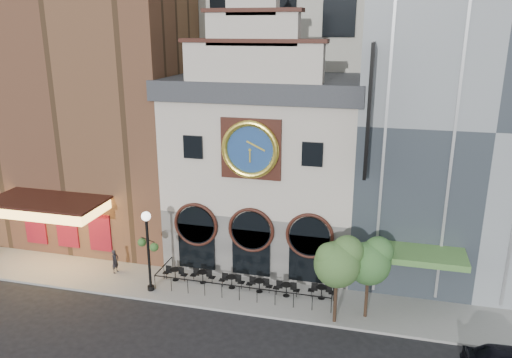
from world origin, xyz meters
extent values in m
plane|color=black|center=(0.00, 0.00, 0.00)|extent=(120.00, 120.00, 0.00)
cube|color=gray|center=(0.00, 2.50, 0.07)|extent=(44.00, 5.00, 0.15)
cube|color=#605E5B|center=(0.00, 8.00, 2.15)|extent=(12.00, 8.00, 4.00)
cube|color=beige|center=(0.00, 8.00, 7.65)|extent=(12.00, 8.00, 7.00)
cube|color=#2D3035|center=(0.00, 8.00, 11.75)|extent=(12.60, 8.60, 1.20)
cube|color=#34160F|center=(0.00, 3.92, 8.55)|extent=(3.60, 0.25, 3.60)
cylinder|color=navy|center=(0.00, 3.78, 8.55)|extent=(3.10, 0.12, 3.10)
torus|color=yellow|center=(0.00, 3.70, 8.55)|extent=(3.46, 0.36, 3.46)
cube|color=brown|center=(-13.00, 10.00, 12.65)|extent=(14.00, 12.00, 25.00)
cube|color=#FFBF59|center=(-13.00, 2.30, 4.35)|extent=(7.00, 3.40, 0.70)
cube|color=#34160F|center=(-13.00, 2.30, 4.80)|extent=(7.40, 3.80, 0.15)
cube|color=maroon|center=(-13.00, 3.95, 2.15)|extent=(5.60, 0.15, 2.60)
cube|color=gray|center=(13.00, 10.00, 10.15)|extent=(14.00, 12.00, 20.00)
cube|color=#53893E|center=(10.00, 2.80, 3.45)|extent=(4.50, 2.40, 0.35)
cube|color=black|center=(6.60, 3.00, 11.15)|extent=(0.18, 1.60, 7.00)
cylinder|color=black|center=(-4.55, 2.52, 0.89)|extent=(0.68, 0.68, 0.03)
cylinder|color=black|center=(-4.55, 2.52, 0.52)|extent=(0.06, 0.06, 0.72)
cylinder|color=black|center=(-2.77, 2.64, 0.89)|extent=(0.68, 0.68, 0.03)
cylinder|color=black|center=(-2.77, 2.64, 0.52)|extent=(0.06, 0.06, 0.72)
cylinder|color=black|center=(-0.84, 2.47, 0.89)|extent=(0.68, 0.68, 0.03)
cylinder|color=black|center=(-0.84, 2.47, 0.52)|extent=(0.06, 0.06, 0.72)
cylinder|color=black|center=(0.90, 2.43, 0.89)|extent=(0.68, 0.68, 0.03)
cylinder|color=black|center=(0.90, 2.43, 0.52)|extent=(0.06, 0.06, 0.72)
cylinder|color=black|center=(2.55, 2.36, 0.89)|extent=(0.68, 0.68, 0.03)
cylinder|color=black|center=(2.55, 2.36, 0.52)|extent=(0.06, 0.06, 0.72)
cylinder|color=black|center=(4.59, 2.60, 0.89)|extent=(0.68, 0.68, 0.03)
cylinder|color=black|center=(4.59, 2.60, 0.52)|extent=(0.06, 0.06, 0.72)
imported|color=black|center=(-8.70, 2.55, 0.93)|extent=(0.46, 0.62, 1.57)
cylinder|color=black|center=(-5.50, 1.03, 2.44)|extent=(0.16, 0.16, 4.58)
cylinder|color=black|center=(-5.50, 1.03, 0.29)|extent=(0.40, 0.40, 0.27)
sphere|color=white|center=(-5.50, 1.03, 4.91)|extent=(0.55, 0.55, 0.55)
sphere|color=#2C5120|center=(-6.00, 1.25, 3.13)|extent=(0.51, 0.51, 0.51)
sphere|color=#2C5120|center=(-5.00, 0.80, 3.13)|extent=(0.51, 0.51, 0.51)
cylinder|color=#382619|center=(5.57, 0.40, 1.47)|extent=(0.19, 0.19, 2.64)
sphere|color=#3B6327|center=(5.57, 0.40, 3.54)|extent=(2.45, 2.45, 2.45)
sphere|color=#3B6327|center=(6.04, 0.68, 4.20)|extent=(1.69, 1.69, 1.69)
sphere|color=#3B6327|center=(5.19, 0.21, 4.01)|extent=(1.51, 1.51, 1.51)
cylinder|color=#382619|center=(7.15, 1.30, 1.40)|extent=(0.18, 0.18, 2.49)
sphere|color=#2F6126|center=(7.15, 1.30, 3.35)|extent=(2.31, 2.31, 2.31)
sphere|color=#2F6126|center=(7.60, 1.57, 3.98)|extent=(1.60, 1.60, 1.60)
sphere|color=#2F6126|center=(6.80, 1.13, 3.80)|extent=(1.42, 1.42, 1.42)
camera|label=1|loc=(7.29, -23.39, 15.34)|focal=35.00mm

